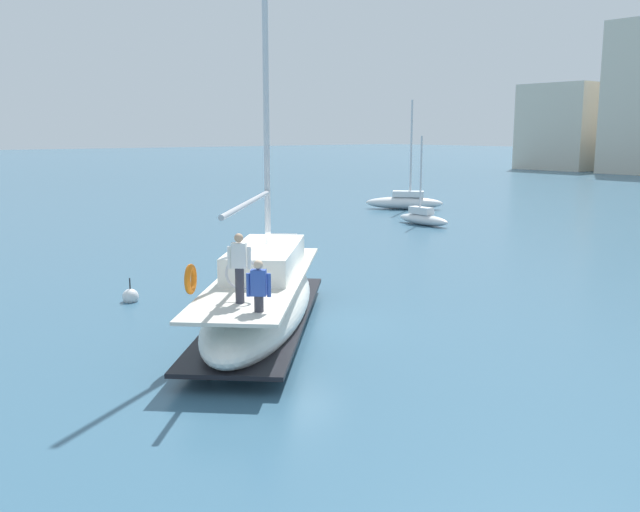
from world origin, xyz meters
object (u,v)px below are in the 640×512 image
(main_sailboat, at_px, (262,297))
(mooring_buoy, at_px, (131,297))
(moored_catamaran, at_px, (423,217))
(moored_cutter_left, at_px, (405,201))

(main_sailboat, relative_size, mooring_buoy, 14.53)
(moored_catamaran, bearing_deg, main_sailboat, -58.42)
(main_sailboat, distance_m, moored_cutter_left, 30.23)
(main_sailboat, height_order, mooring_buoy, main_sailboat)
(moored_cutter_left, bearing_deg, mooring_buoy, -63.29)
(moored_catamaran, height_order, mooring_buoy, moored_catamaran)
(main_sailboat, distance_m, mooring_buoy, 5.44)
(main_sailboat, distance_m, moored_catamaran, 22.46)
(moored_catamaran, relative_size, moored_cutter_left, 0.68)
(main_sailboat, xyz_separation_m, moored_catamaran, (-11.76, 19.13, -0.48))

